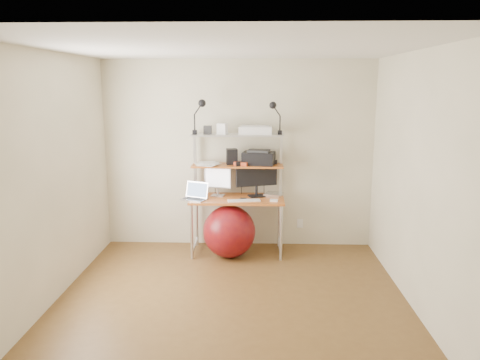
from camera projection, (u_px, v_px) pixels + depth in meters
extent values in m
plane|color=brown|center=(231.00, 302.00, 4.76)|extent=(3.60, 3.60, 0.00)
plane|color=silver|center=(230.00, 48.00, 4.26)|extent=(3.60, 3.60, 0.00)
plane|color=beige|center=(238.00, 155.00, 6.27)|extent=(3.60, 0.00, 3.60)
plane|color=beige|center=(214.00, 244.00, 2.75)|extent=(3.60, 0.00, 3.60)
plane|color=beige|center=(47.00, 180.00, 4.57)|extent=(0.00, 3.60, 3.60)
plane|color=beige|center=(419.00, 183.00, 4.45)|extent=(0.00, 3.60, 3.60)
cube|color=#C67126|center=(237.00, 199.00, 6.03)|extent=(1.20, 0.60, 0.03)
cylinder|color=silver|center=(192.00, 232.00, 5.86)|extent=(0.04, 0.04, 0.71)
cylinder|color=silver|center=(197.00, 220.00, 6.37)|extent=(0.04, 0.04, 0.71)
cylinder|color=silver|center=(281.00, 233.00, 5.83)|extent=(0.04, 0.04, 0.71)
cylinder|color=silver|center=(279.00, 221.00, 6.33)|extent=(0.04, 0.04, 0.71)
cube|color=silver|center=(195.00, 163.00, 6.22)|extent=(0.03, 0.04, 0.84)
cube|color=silver|center=(281.00, 163.00, 6.18)|extent=(0.03, 0.04, 0.84)
cube|color=#C67126|center=(237.00, 166.00, 6.07)|extent=(1.18, 0.34, 0.02)
cube|color=silver|center=(237.00, 135.00, 5.99)|extent=(1.18, 0.34, 0.02)
cube|color=white|center=(300.00, 223.00, 6.42)|extent=(0.08, 0.01, 0.12)
cube|color=#BBBBC0|center=(218.00, 195.00, 6.12)|extent=(0.18, 0.16, 0.01)
cylinder|color=#BBBBC0|center=(218.00, 191.00, 6.13)|extent=(0.03, 0.03, 0.09)
cube|color=#BBBBC0|center=(218.00, 178.00, 6.09)|extent=(0.36, 0.10, 0.27)
plane|color=white|center=(218.00, 178.00, 6.08)|extent=(0.32, 0.07, 0.32)
cube|color=black|center=(256.00, 196.00, 6.09)|extent=(0.24, 0.21, 0.01)
cylinder|color=black|center=(256.00, 190.00, 6.10)|extent=(0.03, 0.03, 0.12)
cube|color=black|center=(257.00, 173.00, 6.05)|extent=(0.53, 0.21, 0.33)
plane|color=blue|center=(257.00, 174.00, 6.04)|extent=(0.47, 0.16, 0.50)
cube|color=silver|center=(194.00, 199.00, 5.92)|extent=(0.37, 0.32, 0.01)
cube|color=#2E2F31|center=(194.00, 198.00, 5.92)|extent=(0.29, 0.22, 0.00)
cube|color=silver|center=(198.00, 189.00, 5.99)|extent=(0.31, 0.18, 0.20)
plane|color=#7290BE|center=(198.00, 189.00, 5.99)|extent=(0.29, 0.17, 0.27)
cube|color=white|center=(244.00, 201.00, 5.86)|extent=(0.42, 0.18, 0.01)
cube|color=white|center=(274.00, 200.00, 5.83)|extent=(0.10, 0.07, 0.03)
cube|color=silver|center=(274.00, 194.00, 6.12)|extent=(0.27, 0.27, 0.04)
cube|color=black|center=(243.00, 200.00, 5.91)|extent=(0.09, 0.15, 0.01)
cube|color=black|center=(259.00, 158.00, 6.06)|extent=(0.45, 0.34, 0.16)
cube|color=#2E2F31|center=(259.00, 151.00, 6.04)|extent=(0.31, 0.25, 0.03)
cube|color=black|center=(232.00, 157.00, 6.07)|extent=(0.16, 0.16, 0.20)
cube|color=#B23E1C|center=(241.00, 164.00, 6.00)|extent=(0.20, 0.16, 0.05)
cube|color=white|center=(255.00, 130.00, 5.98)|extent=(0.42, 0.28, 0.09)
cube|color=#BBBBC0|center=(255.00, 126.00, 5.97)|extent=(0.36, 0.21, 0.02)
cube|color=white|center=(222.00, 129.00, 5.97)|extent=(0.14, 0.12, 0.13)
cube|color=#2E2F31|center=(208.00, 130.00, 6.02)|extent=(0.10, 0.10, 0.10)
cube|color=black|center=(195.00, 132.00, 5.93)|extent=(0.05, 0.07, 0.05)
cylinder|color=black|center=(195.00, 122.00, 5.91)|extent=(0.02, 0.02, 0.20)
sphere|color=black|center=(202.00, 103.00, 5.85)|extent=(0.10, 0.10, 0.10)
cube|color=black|center=(280.00, 132.00, 5.92)|extent=(0.05, 0.06, 0.05)
cylinder|color=black|center=(280.00, 123.00, 5.89)|extent=(0.02, 0.02, 0.18)
sphere|color=black|center=(273.00, 105.00, 5.84)|extent=(0.09, 0.09, 0.09)
sphere|color=maroon|center=(229.00, 231.00, 5.96)|extent=(0.67, 0.67, 0.67)
cube|color=white|center=(203.00, 164.00, 6.10)|extent=(0.28, 0.33, 0.00)
cube|color=white|center=(210.00, 165.00, 6.03)|extent=(0.30, 0.34, 0.00)
cube|color=white|center=(207.00, 163.00, 6.12)|extent=(0.23, 0.30, 0.00)
cube|color=white|center=(210.00, 163.00, 6.06)|extent=(0.24, 0.31, 0.00)
cube|color=white|center=(209.00, 163.00, 6.08)|extent=(0.29, 0.33, 0.00)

